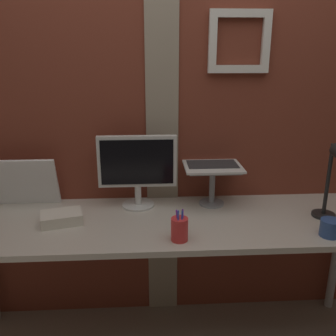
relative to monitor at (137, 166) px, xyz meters
The scene contains 10 objects.
brick_wall_back 0.42m from the monitor, 37.93° to the left, with size 3.69×0.16×2.60m.
desk 0.40m from the monitor, 49.84° to the right, with size 2.26×0.63×0.77m.
monitor is the anchor object (origin of this frame).
laptop_stand 0.42m from the monitor, ahead, with size 0.28×0.22×0.22m.
laptop 0.42m from the monitor, ahead, with size 0.32×0.30×0.22m.
whiteboard_panel 0.65m from the monitor, behind, with size 0.40×0.02×0.29m, color white.
desk_lamp 1.01m from the monitor, 14.06° to the right, with size 0.12×0.20×0.41m.
pen_cup 0.49m from the monitor, 64.17° to the right, with size 0.08×0.08×0.16m.
coffee_mug 1.01m from the monitor, 24.03° to the right, with size 0.13×0.09×0.08m.
paper_clutter_stack 0.48m from the monitor, 153.41° to the right, with size 0.20×0.14×0.06m, color silver.
Camera 1 is at (-0.18, -1.65, 1.61)m, focal length 39.76 mm.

